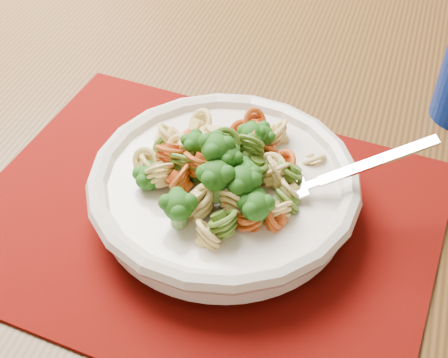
# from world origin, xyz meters

# --- Properties ---
(dining_table) EXTENTS (1.53, 1.04, 0.77)m
(dining_table) POSITION_xyz_m (0.65, -0.77, 0.67)
(dining_table) COLOR brown
(dining_table) RESTS_ON ground
(placemat) EXTENTS (0.48, 0.40, 0.00)m
(placemat) POSITION_xyz_m (0.66, -0.87, 0.77)
(placemat) COLOR #600604
(placemat) RESTS_ON dining_table
(pasta_bowl) EXTENTS (0.26, 0.26, 0.05)m
(pasta_bowl) POSITION_xyz_m (0.68, -0.85, 0.80)
(pasta_bowl) COLOR silver
(pasta_bowl) RESTS_ON placemat
(pasta_broccoli_heap) EXTENTS (0.22, 0.22, 0.06)m
(pasta_broccoli_heap) POSITION_xyz_m (0.68, -0.85, 0.82)
(pasta_broccoli_heap) COLOR tan
(pasta_broccoli_heap) RESTS_ON pasta_bowl
(fork) EXTENTS (0.18, 0.09, 0.08)m
(fork) POSITION_xyz_m (0.75, -0.86, 0.82)
(fork) COLOR silver
(fork) RESTS_ON pasta_bowl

